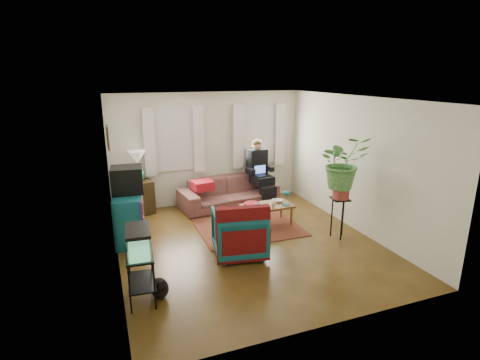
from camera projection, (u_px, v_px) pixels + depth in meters
name	position (u px, v px, depth m)	size (l,w,h in m)	color
floor	(248.00, 243.00, 6.84)	(4.50, 5.00, 0.01)	#4F2B14
ceiling	(249.00, 98.00, 6.13)	(4.50, 5.00, 0.01)	white
wall_back	(208.00, 149.00, 8.74)	(4.50, 0.01, 2.60)	silver
wall_front	(330.00, 229.00, 4.23)	(4.50, 0.01, 2.60)	silver
wall_left	(112.00, 188.00, 5.72)	(0.01, 5.00, 2.60)	silver
wall_right	(356.00, 164.00, 7.24)	(0.01, 5.00, 2.60)	silver
window_left	(174.00, 140.00, 8.38)	(1.08, 0.04, 1.38)	white
window_right	(258.00, 135.00, 9.07)	(1.08, 0.04, 1.38)	white
curtains_left	(175.00, 141.00, 8.31)	(1.36, 0.06, 1.50)	white
curtains_right	(259.00, 136.00, 9.00)	(1.36, 0.06, 1.50)	white
picture_frame	(108.00, 138.00, 6.32)	(0.04, 0.32, 0.40)	#3D2616
area_rug	(248.00, 227.00, 7.55)	(2.00, 1.60, 0.01)	maroon
sofa	(229.00, 188.00, 8.68)	(2.27, 0.90, 0.89)	brown
seated_person	(259.00, 174.00, 8.98)	(0.57, 0.70, 1.35)	black
side_table	(140.00, 197.00, 8.24)	(0.51, 0.51, 0.74)	#422718
table_lamp	(138.00, 167.00, 8.05)	(0.38, 0.38, 0.68)	white
dresser	(129.00, 217.00, 6.87)	(0.50, 1.00, 0.90)	#125C6D
crt_tv	(127.00, 180.00, 6.78)	(0.55, 0.50, 0.48)	black
aquarium_stand	(141.00, 277.00, 5.05)	(0.35, 0.62, 0.70)	black
aquarium	(138.00, 241.00, 4.90)	(0.31, 0.57, 0.37)	#7FD899
black_cat	(159.00, 286.00, 5.16)	(0.25, 0.38, 0.32)	black
armchair	(239.00, 231.00, 6.32)	(0.84, 0.79, 0.86)	#12676E
serape_throw	(243.00, 229.00, 5.96)	(0.87, 0.20, 0.71)	#9E0A0A
coffee_table	(267.00, 215.00, 7.64)	(1.03, 0.56, 0.43)	brown
cup_a	(259.00, 206.00, 7.40)	(0.12, 0.12, 0.09)	white
cup_b	(273.00, 205.00, 7.43)	(0.09, 0.09, 0.09)	beige
bowl	(277.00, 201.00, 7.76)	(0.20, 0.20, 0.05)	white
snack_tray	(252.00, 204.00, 7.59)	(0.32, 0.32, 0.04)	#B21414
birdcage	(286.00, 198.00, 7.54)	(0.17, 0.17, 0.30)	#115B6B
plant_stand	(339.00, 218.00, 7.00)	(0.33, 0.33, 0.77)	black
potted_plant	(343.00, 170.00, 6.75)	(0.88, 0.76, 0.98)	#599947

